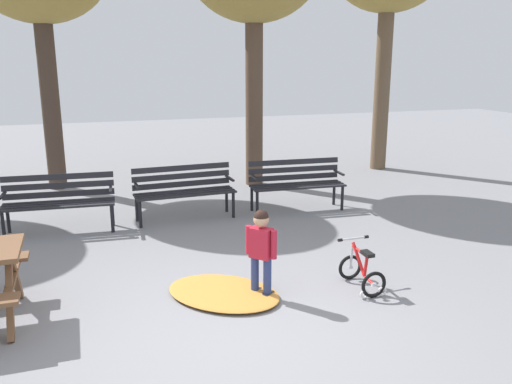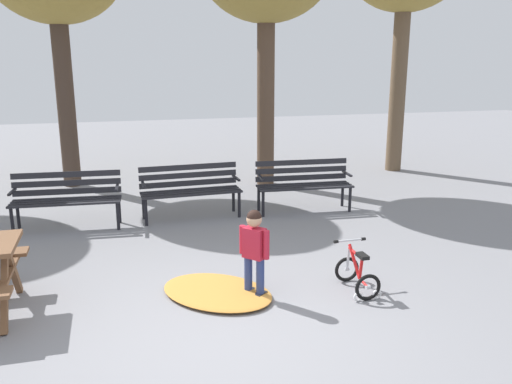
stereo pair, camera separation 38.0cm
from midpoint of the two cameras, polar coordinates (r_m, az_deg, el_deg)
The scene contains 7 objects.
ground at distance 5.14m, azimuth -4.98°, elevation -15.40°, with size 36.00×36.00×0.00m, color gray.
park_bench_far_left at distance 8.46m, azimuth -21.66°, elevation -0.63°, with size 1.63×0.56×0.85m.
park_bench_left at distance 8.61m, azimuth -9.02°, elevation 0.46°, with size 1.62×0.53×0.85m.
park_bench_right at distance 9.02m, azimuth 3.13°, elevation 1.25°, with size 1.62×0.55×0.85m.
child_standing at distance 5.69m, azimuth -1.36°, elevation -5.94°, with size 0.28×0.30×0.99m.
kids_bicycle at distance 6.11m, azimuth 9.57°, elevation -8.46°, with size 0.39×0.57×0.54m.
leaf_pile at distance 5.94m, azimuth -5.39°, elevation -10.73°, with size 1.30×0.91×0.07m, color #C68438.
Camera 1 is at (-1.15, -4.31, 2.54)m, focal length 37.19 mm.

